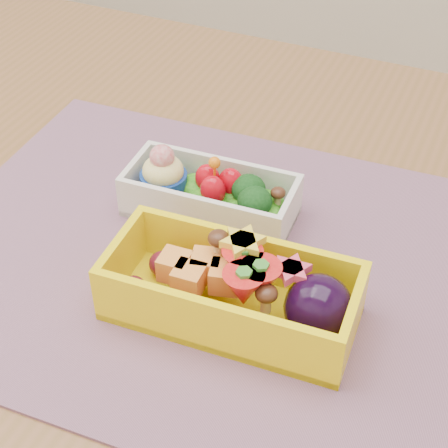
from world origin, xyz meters
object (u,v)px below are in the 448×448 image
at_px(table, 257,346).
at_px(placemat, 213,260).
at_px(bento_white, 210,194).
at_px(bento_yellow, 237,291).

xyz_separation_m(table, placemat, (-0.04, -0.01, 0.10)).
bearing_deg(bento_white, bento_yellow, -58.95).
xyz_separation_m(bento_white, bento_yellow, (0.07, -0.11, 0.01)).
distance_m(table, bento_yellow, 0.14).
height_order(placemat, bento_yellow, bento_yellow).
distance_m(table, placemat, 0.11).
relative_size(table, placemat, 2.47).
height_order(table, bento_yellow, bento_yellow).
height_order(table, bento_white, bento_white).
height_order(bento_white, bento_yellow, same).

